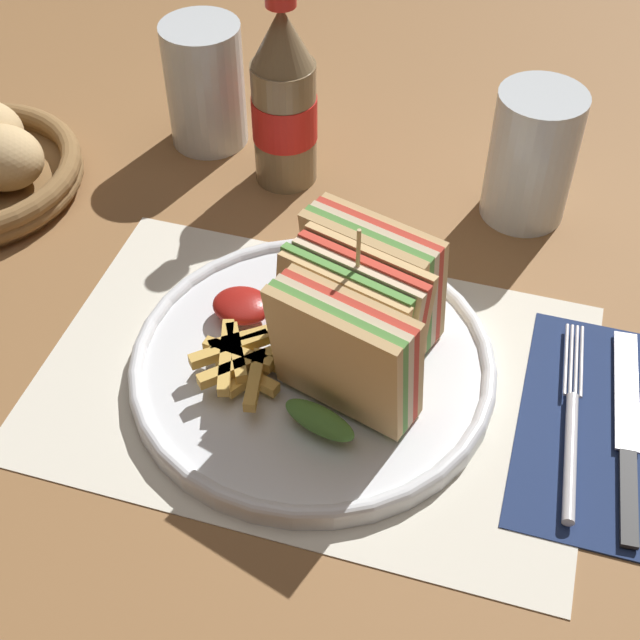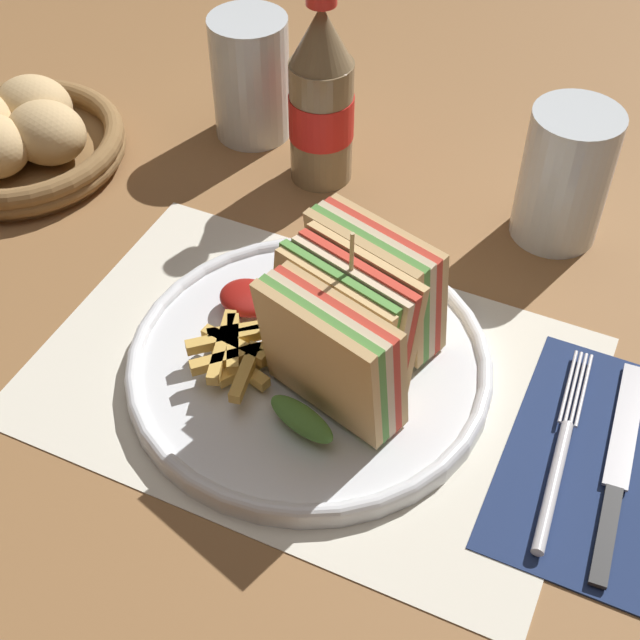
{
  "view_description": "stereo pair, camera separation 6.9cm",
  "coord_description": "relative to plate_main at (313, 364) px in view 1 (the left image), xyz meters",
  "views": [
    {
      "loc": [
        0.11,
        -0.45,
        0.54
      ],
      "look_at": [
        -0.03,
        0.01,
        0.04
      ],
      "focal_mm": 50.0,
      "sensor_mm": 36.0,
      "label": 1
    },
    {
      "loc": [
        0.18,
        -0.42,
        0.54
      ],
      "look_at": [
        -0.03,
        0.01,
        0.04
      ],
      "focal_mm": 50.0,
      "sensor_mm": 36.0,
      "label": 2
    }
  ],
  "objects": [
    {
      "name": "ketchup_blob",
      "position": [
        -0.07,
        0.03,
        0.02
      ],
      "size": [
        0.05,
        0.04,
        0.02
      ],
      "color": "maroon",
      "rests_on": "plate_main"
    },
    {
      "name": "fork",
      "position": [
        0.2,
        -0.01,
        -0.0
      ],
      "size": [
        0.02,
        0.19,
        0.01
      ],
      "rotation": [
        0.0,
        0.0,
        0.07
      ],
      "color": "silver",
      "rests_on": "napkin"
    },
    {
      "name": "napkin",
      "position": [
        0.22,
        0.01,
        -0.01
      ],
      "size": [
        0.12,
        0.21,
        0.0
      ],
      "color": "navy",
      "rests_on": "ground_plane"
    },
    {
      "name": "placemat",
      "position": [
        0.0,
        -0.01,
        -0.01
      ],
      "size": [
        0.42,
        0.29,
        0.0
      ],
      "color": "silver",
      "rests_on": "ground_plane"
    },
    {
      "name": "ground_plane",
      "position": [
        0.03,
        0.01,
        -0.01
      ],
      "size": [
        4.0,
        4.0,
        0.0
      ],
      "primitive_type": "plane",
      "color": "olive"
    },
    {
      "name": "coke_bottle_near",
      "position": [
        -0.1,
        0.24,
        0.07
      ],
      "size": [
        0.06,
        0.06,
        0.2
      ],
      "color": "#7A6647",
      "rests_on": "ground_plane"
    },
    {
      "name": "fries_pile",
      "position": [
        -0.05,
        -0.03,
        0.02
      ],
      "size": [
        0.08,
        0.09,
        0.02
      ],
      "color": "gold",
      "rests_on": "plate_main"
    },
    {
      "name": "knife",
      "position": [
        0.24,
        0.01,
        -0.0
      ],
      "size": [
        0.03,
        0.2,
        0.0
      ],
      "rotation": [
        0.0,
        0.0,
        0.07
      ],
      "color": "black",
      "rests_on": "napkin"
    },
    {
      "name": "glass_near",
      "position": [
        0.13,
        0.25,
        0.04
      ],
      "size": [
        0.08,
        0.08,
        0.13
      ],
      "color": "silver",
      "rests_on": "ground_plane"
    },
    {
      "name": "plate_main",
      "position": [
        0.0,
        0.0,
        0.0
      ],
      "size": [
        0.29,
        0.29,
        0.02
      ],
      "color": "white",
      "rests_on": "ground_plane"
    },
    {
      "name": "glass_far",
      "position": [
        -0.19,
        0.28,
        0.04
      ],
      "size": [
        0.08,
        0.08,
        0.13
      ],
      "color": "silver",
      "rests_on": "ground_plane"
    },
    {
      "name": "club_sandwich",
      "position": [
        0.03,
        -0.0,
        0.06
      ],
      "size": [
        0.12,
        0.17,
        0.14
      ],
      "color": "tan",
      "rests_on": "plate_main"
    }
  ]
}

